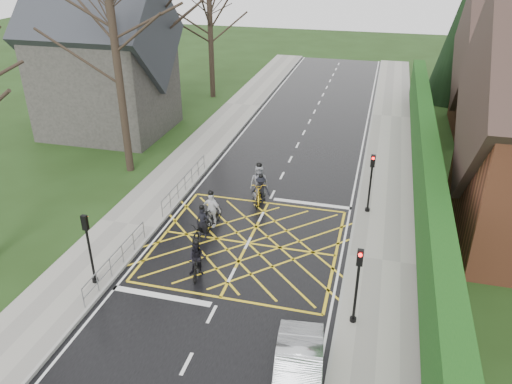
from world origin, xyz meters
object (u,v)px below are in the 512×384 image
at_px(cyclist_rear, 202,227).
at_px(cyclist_back, 197,262).
at_px(cyclist_lead, 259,187).
at_px(cyclist_mid, 261,193).
at_px(car, 298,374).
at_px(cyclist_front, 211,213).

bearing_deg(cyclist_rear, cyclist_back, -65.87).
xyz_separation_m(cyclist_back, cyclist_lead, (0.76, 7.19, 0.09)).
xyz_separation_m(cyclist_mid, car, (4.10, -11.55, 0.08)).
bearing_deg(cyclist_lead, cyclist_front, -129.33).
distance_m(cyclist_rear, car, 9.54).
bearing_deg(cyclist_mid, cyclist_rear, -112.21).
bearing_deg(cyclist_front, cyclist_lead, 78.01).
xyz_separation_m(cyclist_rear, cyclist_mid, (1.76, 4.02, 0.04)).
xyz_separation_m(cyclist_front, car, (5.80, -8.64, -0.02)).
relative_size(cyclist_rear, cyclist_back, 1.06).
distance_m(cyclist_back, cyclist_mid, 6.84).
height_order(cyclist_rear, cyclist_lead, cyclist_lead).
distance_m(cyclist_back, cyclist_lead, 7.23).
relative_size(cyclist_rear, cyclist_lead, 0.81).
bearing_deg(cyclist_lead, car, -85.39).
height_order(cyclist_back, cyclist_mid, cyclist_back).
xyz_separation_m(cyclist_back, cyclist_mid, (0.96, 6.77, -0.03)).
distance_m(cyclist_lead, car, 12.72).
bearing_deg(cyclist_rear, cyclist_mid, 74.27).
height_order(cyclist_front, car, cyclist_front).
bearing_deg(cyclist_lead, cyclist_back, -111.18).
bearing_deg(car, cyclist_back, 129.73).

